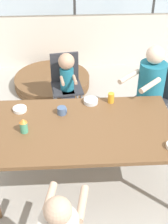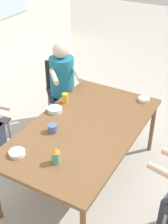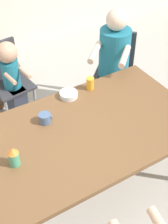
{
  "view_description": "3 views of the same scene",
  "coord_description": "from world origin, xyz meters",
  "views": [
    {
      "loc": [
        -0.14,
        -2.42,
        2.63
      ],
      "look_at": [
        0.0,
        0.0,
        0.9
      ],
      "focal_mm": 50.0,
      "sensor_mm": 36.0,
      "label": 1
    },
    {
      "loc": [
        -2.24,
        -1.25,
        2.55
      ],
      "look_at": [
        0.0,
        0.0,
        0.9
      ],
      "focal_mm": 50.0,
      "sensor_mm": 36.0,
      "label": 2
    },
    {
      "loc": [
        -0.89,
        -1.47,
        2.4
      ],
      "look_at": [
        0.0,
        0.0,
        0.9
      ],
      "focal_mm": 50.0,
      "sensor_mm": 36.0,
      "label": 3
    }
  ],
  "objects": [
    {
      "name": "coffee_mug",
      "position": [
        -0.22,
        0.23,
        0.76
      ],
      "size": [
        0.1,
        0.1,
        0.08
      ],
      "color": "slate",
      "rests_on": "dining_table"
    },
    {
      "name": "chair_for_toddler",
      "position": [
        -0.18,
        1.31,
        0.52
      ],
      "size": [
        0.45,
        0.45,
        0.87
      ],
      "rotation": [
        0.0,
        0.0,
        -3.01
      ],
      "color": "#333338",
      "rests_on": "ground_plane"
    },
    {
      "name": "sippy_cup",
      "position": [
        -0.58,
        -0.05,
        0.8
      ],
      "size": [
        0.08,
        0.08,
        0.15
      ],
      "color": "#4CA57F",
      "rests_on": "dining_table"
    },
    {
      "name": "person_man_blue_shirt",
      "position": [
        0.84,
        0.79,
        0.54
      ],
      "size": [
        0.64,
        0.63,
        1.2
      ],
      "rotation": [
        0.0,
        0.0,
        -3.96
      ],
      "color": "#333847",
      "rests_on": "ground_plane"
    },
    {
      "name": "juice_glass",
      "position": [
        0.32,
        0.42,
        0.78
      ],
      "size": [
        0.07,
        0.07,
        0.11
      ],
      "color": "gold",
      "rests_on": "dining_table"
    },
    {
      "name": "bowl_fruit",
      "position": [
        -0.66,
        0.32,
        0.74
      ],
      "size": [
        0.15,
        0.15,
        0.04
      ],
      "color": "white",
      "rests_on": "dining_table"
    },
    {
      "name": "dining_table",
      "position": [
        0.0,
        0.0,
        0.67
      ],
      "size": [
        1.82,
        1.04,
        0.72
      ],
      "color": "brown",
      "rests_on": "ground_plane"
    },
    {
      "name": "folded_table_stack",
      "position": [
        -0.4,
        2.02,
        0.09
      ],
      "size": [
        1.21,
        1.21,
        0.18
      ],
      "color": "brown",
      "rests_on": "ground_plane"
    },
    {
      "name": "person_toddler",
      "position": [
        -0.16,
        1.16,
        0.5
      ],
      "size": [
        0.24,
        0.37,
        0.96
      ],
      "rotation": [
        0.0,
        0.0,
        -3.01
      ],
      "color": "#333847",
      "rests_on": "ground_plane"
    },
    {
      "name": "bowl_white_shallow",
      "position": [
        0.1,
        0.42,
        0.74
      ],
      "size": [
        0.16,
        0.16,
        0.05
      ],
      "color": "silver",
      "rests_on": "dining_table"
    },
    {
      "name": "chair_for_man_blue_shirt",
      "position": [
        0.96,
        0.91,
        0.52
      ],
      "size": [
        0.57,
        0.57,
        0.87
      ],
      "rotation": [
        0.0,
        0.0,
        -3.96
      ],
      "color": "#333338",
      "rests_on": "ground_plane"
    },
    {
      "name": "ground_plane",
      "position": [
        0.0,
        0.0,
        0.0
      ],
      "size": [
        16.0,
        16.0,
        0.0
      ],
      "primitive_type": "plane",
      "color": "#B2ADA3"
    }
  ]
}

